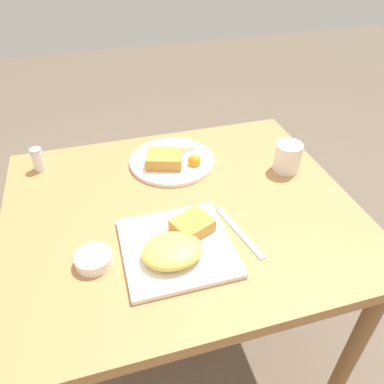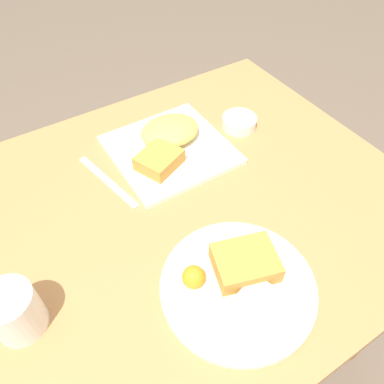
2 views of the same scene
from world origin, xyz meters
The scene contains 8 objects.
ground_plane centered at (0.00, 0.00, 0.00)m, with size 8.00×8.00×0.00m, color brown.
dining_table centered at (0.00, 0.00, 0.67)m, with size 1.01×0.86×0.75m.
plate_square_near centered at (-0.05, -0.17, 0.77)m, with size 0.28×0.28×0.06m.
plate_oval_far centered at (0.03, 0.23, 0.77)m, with size 0.29×0.29×0.05m.
sauce_ramekin centered at (-0.26, -0.15, 0.77)m, with size 0.09×0.09×0.03m.
salt_shaker centered at (-0.40, 0.32, 0.79)m, with size 0.04×0.04×0.08m.
butter_knife centered at (0.12, -0.15, 0.76)m, with size 0.06×0.22×0.00m.
coffee_mug centered at (0.38, 0.09, 0.80)m, with size 0.09×0.09×0.10m.
Camera 1 is at (-0.20, -0.81, 1.47)m, focal length 35.00 mm.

